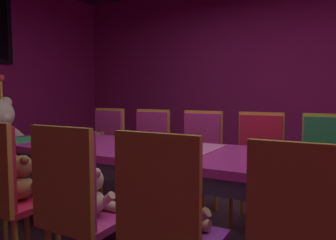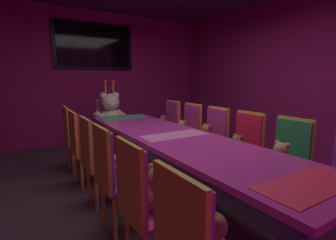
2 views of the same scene
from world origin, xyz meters
name	(u,v)px [view 1 (image 1 of 2)]	position (x,y,z in m)	size (l,w,h in m)	color
wall_right	(267,77)	(2.60, 0.00, 1.40)	(0.12, 6.40, 2.80)	#8C1959
banquet_table	(188,163)	(0.00, 0.00, 0.66)	(0.90, 3.65, 0.75)	#B22D8C
teddy_left_1	(312,232)	(-0.70, -0.88, 0.60)	(0.27, 0.35, 0.33)	olive
chair_left_2	(165,218)	(-0.85, -0.29, 0.60)	(0.42, 0.41, 0.98)	purple
teddy_left_2	(180,210)	(-0.71, -0.29, 0.58)	(0.24, 0.31, 0.29)	tan
chair_left_3	(73,198)	(-0.85, 0.27, 0.60)	(0.42, 0.41, 0.98)	#CC338C
teddy_left_3	(92,194)	(-0.71, 0.27, 0.58)	(0.23, 0.30, 0.28)	beige
chair_left_4	(2,184)	(-0.87, 0.86, 0.60)	(0.42, 0.41, 0.98)	red
teddy_left_4	(23,180)	(-0.72, 0.86, 0.59)	(0.25, 0.32, 0.30)	olive
chair_right_1	(327,161)	(0.87, -0.86, 0.60)	(0.42, 0.41, 0.98)	#268C4C
teddy_right_1	(326,166)	(0.72, -0.86, 0.59)	(0.25, 0.32, 0.30)	tan
chair_right_2	(258,156)	(0.83, -0.30, 0.60)	(0.42, 0.41, 0.98)	red
teddy_right_2	(255,161)	(0.69, -0.30, 0.57)	(0.22, 0.28, 0.27)	brown
chair_right_3	(200,150)	(0.84, 0.27, 0.60)	(0.42, 0.41, 0.98)	#CC338C
teddy_right_3	(194,153)	(0.70, 0.27, 0.59)	(0.25, 0.32, 0.30)	brown
chair_right_4	(149,146)	(0.85, 0.87, 0.60)	(0.42, 0.41, 0.98)	#CC338C
teddy_right_4	(142,150)	(0.71, 0.87, 0.57)	(0.22, 0.29, 0.27)	#9E7247
chair_right_5	(106,142)	(0.85, 1.48, 0.60)	(0.42, 0.41, 0.98)	#CC338C
teddy_right_5	(98,145)	(0.71, 1.48, 0.57)	(0.22, 0.29, 0.27)	brown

